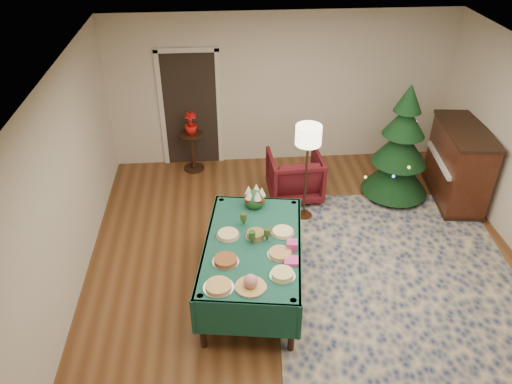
{
  "coord_description": "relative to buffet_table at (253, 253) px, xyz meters",
  "views": [
    {
      "loc": [
        -1.12,
        -4.71,
        4.6
      ],
      "look_at": [
        -0.67,
        0.81,
        1.0
      ],
      "focal_mm": 35.0,
      "sensor_mm": 36.0,
      "label": 1
    }
  ],
  "objects": [
    {
      "name": "napkin_stack",
      "position": [
        0.42,
        -0.38,
        0.18
      ],
      "size": [
        0.18,
        0.18,
        0.04
      ],
      "primitive_type": "cube",
      "rotation": [
        0.0,
        0.0,
        -0.15
      ],
      "color": "#DE3D9F",
      "rests_on": "buffet_table"
    },
    {
      "name": "rug",
      "position": [
        1.93,
        -0.03,
        -0.62
      ],
      "size": [
        3.53,
        4.45,
        0.02
      ],
      "primitive_type": "cube",
      "rotation": [
        0.0,
        0.0,
        -0.08
      ],
      "color": "#15244E",
      "rests_on": "ground"
    },
    {
      "name": "doorway",
      "position": [
        -0.82,
        3.49,
        0.46
      ],
      "size": [
        1.08,
        0.04,
        2.16
      ],
      "color": "black",
      "rests_on": "ground"
    },
    {
      "name": "platter_5",
      "position": [
        -0.29,
        0.16,
        0.18
      ],
      "size": [
        0.3,
        0.3,
        0.05
      ],
      "color": "silver",
      "rests_on": "buffet_table"
    },
    {
      "name": "piano",
      "position": [
        3.45,
        1.92,
        -0.02
      ],
      "size": [
        0.84,
        1.52,
        1.25
      ],
      "color": "black",
      "rests_on": "ground"
    },
    {
      "name": "platter_6",
      "position": [
        0.05,
        0.12,
        0.19
      ],
      "size": [
        0.25,
        0.25,
        0.08
      ],
      "color": "silver",
      "rests_on": "buffet_table"
    },
    {
      "name": "armchair",
      "position": [
        0.86,
        2.19,
        -0.21
      ],
      "size": [
        0.87,
        0.82,
        0.86
      ],
      "primitive_type": "imported",
      "rotation": [
        0.0,
        0.0,
        3.2
      ],
      "color": "#501117",
      "rests_on": "ground"
    },
    {
      "name": "platter_4",
      "position": [
        0.3,
        -0.24,
        0.18
      ],
      "size": [
        0.31,
        0.31,
        0.04
      ],
      "color": "silver",
      "rests_on": "buffet_table"
    },
    {
      "name": "platter_0",
      "position": [
        -0.43,
        -0.73,
        0.18
      ],
      "size": [
        0.34,
        0.34,
        0.05
      ],
      "color": "silver",
      "rests_on": "buffet_table"
    },
    {
      "name": "goblet_0",
      "position": [
        -0.09,
        0.37,
        0.25
      ],
      "size": [
        0.08,
        0.08,
        0.18
      ],
      "color": "#2D471E",
      "rests_on": "buffet_table"
    },
    {
      "name": "side_table",
      "position": [
        -0.83,
        3.21,
        -0.28
      ],
      "size": [
        0.4,
        0.4,
        0.72
      ],
      "color": "black",
      "rests_on": "ground"
    },
    {
      "name": "buffet_table",
      "position": [
        0.0,
        0.0,
        0.0
      ],
      "size": [
        1.47,
        2.18,
        0.79
      ],
      "color": "black",
      "rests_on": "ground"
    },
    {
      "name": "platter_3",
      "position": [
        -0.34,
        -0.31,
        0.18
      ],
      "size": [
        0.32,
        0.32,
        0.05
      ],
      "color": "silver",
      "rests_on": "buffet_table"
    },
    {
      "name": "potted_plant",
      "position": [
        -0.83,
        3.21,
        0.19
      ],
      "size": [
        0.22,
        0.39,
        0.22
      ],
      "primitive_type": "imported",
      "color": "red",
      "rests_on": "side_table"
    },
    {
      "name": "christmas_tree",
      "position": [
        2.51,
        2.08,
        0.24
      ],
      "size": [
        1.23,
        1.23,
        1.95
      ],
      "color": "black",
      "rests_on": "ground"
    },
    {
      "name": "goblet_2",
      "position": [
        -0.01,
        -0.01,
        0.25
      ],
      "size": [
        0.08,
        0.08,
        0.18
      ],
      "color": "#2D471E",
      "rests_on": "buffet_table"
    },
    {
      "name": "platter_1",
      "position": [
        -0.08,
        -0.75,
        0.22
      ],
      "size": [
        0.35,
        0.35,
        0.17
      ],
      "color": "silver",
      "rests_on": "buffet_table"
    },
    {
      "name": "floor_lamp",
      "position": [
        0.92,
        1.59,
        0.69
      ],
      "size": [
        0.38,
        0.38,
        1.56
      ],
      "color": "#A57F3F",
      "rests_on": "ground"
    },
    {
      "name": "goblet_1",
      "position": [
        0.18,
        0.03,
        0.25
      ],
      "size": [
        0.08,
        0.08,
        0.18
      ],
      "color": "#2D471E",
      "rests_on": "buffet_table"
    },
    {
      "name": "room_shell",
      "position": [
        0.78,
        0.01,
        0.72
      ],
      "size": [
        7.0,
        7.0,
        7.0
      ],
      "color": "#593319",
      "rests_on": "ground"
    },
    {
      "name": "gift_box",
      "position": [
        0.46,
        -0.14,
        0.21
      ],
      "size": [
        0.14,
        0.14,
        0.11
      ],
      "primitive_type": "cube",
      "rotation": [
        0.0,
        0.0,
        -0.15
      ],
      "color": "#D83C82",
      "rests_on": "buffet_table"
    },
    {
      "name": "platter_2",
      "position": [
        0.29,
        -0.61,
        0.19
      ],
      "size": [
        0.29,
        0.29,
        0.07
      ],
      "color": "silver",
      "rests_on": "buffet_table"
    },
    {
      "name": "centerpiece",
      "position": [
        0.09,
        0.79,
        0.29
      ],
      "size": [
        0.28,
        0.29,
        0.33
      ],
      "color": "#1E4C1E",
      "rests_on": "buffet_table"
    },
    {
      "name": "platter_7",
      "position": [
        0.39,
        0.17,
        0.18
      ],
      "size": [
        0.3,
        0.3,
        0.04
      ],
      "color": "silver",
      "rests_on": "buffet_table"
    }
  ]
}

